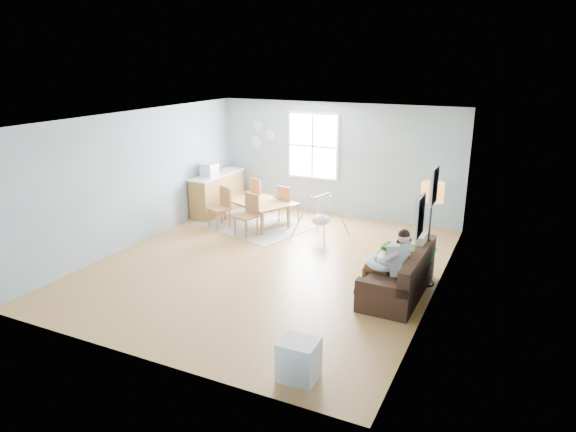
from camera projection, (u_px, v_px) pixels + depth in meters
The scene contains 22 objects.
room at pixel (268, 134), 8.87m from camera, with size 8.40×9.40×3.90m.
window at pixel (313, 146), 12.33m from camera, with size 1.32×0.08×1.62m.
pictures at pixel (427, 200), 6.92m from camera, with size 0.05×1.34×0.74m.
wall_plates at pixel (262, 135), 12.86m from camera, with size 0.67×0.02×0.66m.
sofa at pixel (401, 278), 8.30m from camera, with size 0.85×1.91×0.77m.
green_throw at pixel (407, 252), 8.81m from camera, with size 0.87×0.76×0.04m, color #166318.
beige_pillow at pixel (422, 247), 8.52m from camera, with size 0.12×0.43×0.43m, color tan.
father at pixel (390, 261), 8.01m from camera, with size 0.87×0.44×1.21m.
nursing_pillow at pixel (381, 263), 8.09m from camera, with size 0.48×0.48×0.13m, color silver.
infant at pixel (382, 257), 8.09m from camera, with size 0.18×0.35×0.13m.
toddler at pixel (401, 252), 8.37m from camera, with size 0.49×0.25×0.76m.
floor_lamp at pixel (432, 201), 8.32m from camera, with size 0.36×0.36×1.77m.
storage_cube at pixel (298, 360), 6.11m from camera, with size 0.46×0.41×0.50m.
rug at pixel (255, 224), 11.84m from camera, with size 2.44×1.85×0.01m, color #A19A93.
dining_table at pixel (255, 213), 11.76m from camera, with size 1.62×0.90×0.57m, color #905E2F.
chair_sw at pixel (222, 205), 11.53m from camera, with size 0.54×0.54×0.92m.
chair_se at pixel (249, 212), 10.98m from camera, with size 0.51×0.51×0.91m.
chair_nw at pixel (259, 194), 12.40m from camera, with size 0.55×0.55×0.93m.
chair_ne at pixel (286, 202), 11.84m from camera, with size 0.49×0.49×0.88m.
counter at pixel (218, 193), 12.64m from camera, with size 0.53×1.74×0.97m.
monitor at pixel (209, 170), 12.17m from camera, with size 0.38×0.36×0.32m.
baby_swing at pixel (321, 219), 10.84m from camera, with size 1.13×1.14×0.94m.
Camera 1 is at (4.14, -7.88, 3.70)m, focal length 32.00 mm.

